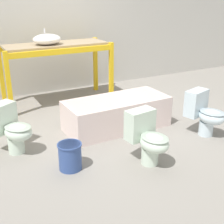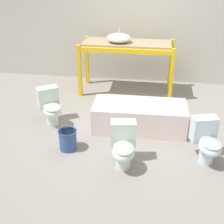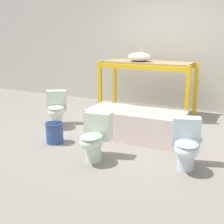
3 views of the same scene
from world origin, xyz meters
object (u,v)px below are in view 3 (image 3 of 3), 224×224
at_px(sink_basin, 139,57).
at_px(toilet_near, 95,136).
at_px(bathtub_main, 136,122).
at_px(bucket_white, 55,132).
at_px(toilet_far, 56,108).
at_px(toilet_extra, 186,143).

xyz_separation_m(sink_basin, toilet_near, (0.39, -2.50, -0.82)).
relative_size(sink_basin, toilet_near, 0.76).
distance_m(sink_basin, bathtub_main, 1.80).
bearing_deg(sink_basin, bucket_white, -102.17).
distance_m(toilet_near, toilet_far, 1.69).
height_order(sink_basin, bathtub_main, sink_basin).
height_order(bathtub_main, toilet_far, toilet_far).
height_order(sink_basin, toilet_far, sink_basin).
bearing_deg(toilet_extra, bathtub_main, 126.28).
relative_size(toilet_extra, bucket_white, 1.96).
xyz_separation_m(toilet_extra, bucket_white, (-2.01, -0.00, -0.16)).
xyz_separation_m(toilet_near, bucket_white, (-0.87, 0.28, -0.16)).
bearing_deg(toilet_near, toilet_far, 135.79).
bearing_deg(toilet_far, sink_basin, 24.55).
bearing_deg(toilet_near, bathtub_main, 73.73).
bearing_deg(toilet_extra, toilet_far, 147.60).
distance_m(bathtub_main, toilet_far, 1.51).
bearing_deg(bathtub_main, toilet_far, 179.76).
height_order(toilet_near, toilet_extra, same).
height_order(bathtub_main, bucket_white, bathtub_main).
bearing_deg(toilet_far, bathtub_main, -31.31).
bearing_deg(bucket_white, toilet_near, -17.76).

